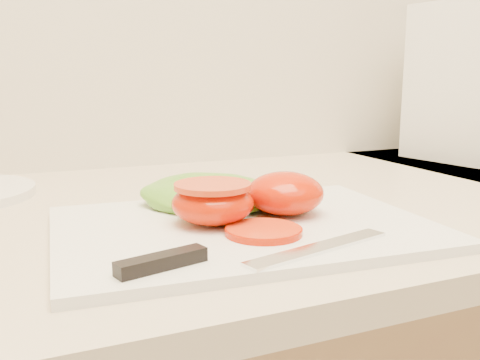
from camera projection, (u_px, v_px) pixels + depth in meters
name	position (u px, v px, depth m)	size (l,w,h in m)	color
cutting_board	(244.00, 227.00, 0.57)	(0.39, 0.28, 0.01)	white
tomato_half_dome	(285.00, 193.00, 0.60)	(0.09, 0.09, 0.05)	red
tomato_half_cut	(213.00, 201.00, 0.56)	(0.09, 0.09, 0.04)	red
tomato_slice_0	(264.00, 231.00, 0.53)	(0.07, 0.07, 0.01)	#DD4618
lettuce_leaf_0	(208.00, 194.00, 0.64)	(0.17, 0.11, 0.03)	#77C033
lettuce_leaf_1	(245.00, 193.00, 0.66)	(0.12, 0.08, 0.03)	#77C033
knife	(227.00, 256.00, 0.45)	(0.27, 0.06, 0.01)	silver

